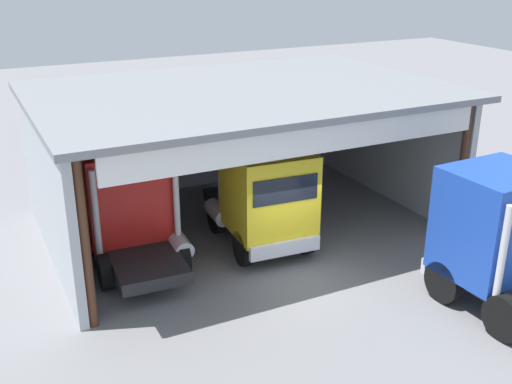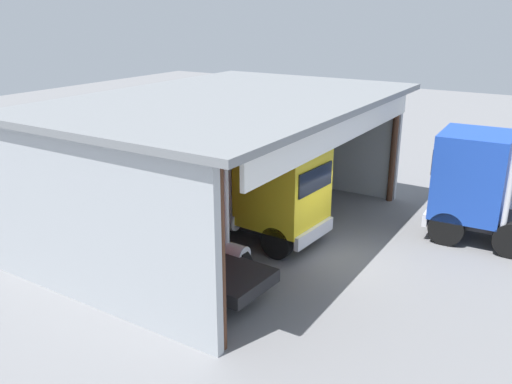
# 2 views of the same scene
# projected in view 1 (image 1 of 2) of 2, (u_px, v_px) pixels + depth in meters

# --- Properties ---
(ground_plane) EXTENTS (80.00, 80.00, 0.00)m
(ground_plane) POSITION_uv_depth(u_px,v_px,m) (301.00, 276.00, 17.88)
(ground_plane) COLOR slate
(ground_plane) RESTS_ON ground
(workshop_shed) EXTENTS (13.01, 9.04, 4.77)m
(workshop_shed) POSITION_uv_depth(u_px,v_px,m) (229.00, 126.00, 20.83)
(workshop_shed) COLOR #ADB2B7
(workshop_shed) RESTS_ON ground
(truck_red_center_right_bay) EXTENTS (2.76, 4.86, 3.52)m
(truck_red_center_right_bay) POSITION_uv_depth(u_px,v_px,m) (129.00, 201.00, 18.30)
(truck_red_center_right_bay) COLOR red
(truck_red_center_right_bay) RESTS_ON ground
(truck_yellow_left_bay) EXTENTS (2.60, 5.25, 3.32)m
(truck_yellow_left_bay) POSITION_uv_depth(u_px,v_px,m) (263.00, 197.00, 19.00)
(truck_yellow_left_bay) COLOR yellow
(truck_yellow_left_bay) RESTS_ON ground
(truck_blue_yard_outside) EXTENTS (2.77, 4.30, 3.67)m
(truck_blue_yard_outside) POSITION_uv_depth(u_px,v_px,m) (500.00, 236.00, 15.90)
(truck_blue_yard_outside) COLOR #1E47B7
(truck_blue_yard_outside) RESTS_ON ground
(oil_drum) EXTENTS (0.58, 0.58, 0.90)m
(oil_drum) POSITION_uv_depth(u_px,v_px,m) (298.00, 169.00, 25.36)
(oil_drum) COLOR #B21E19
(oil_drum) RESTS_ON ground
(tool_cart) EXTENTS (0.90, 0.60, 1.00)m
(tool_cart) POSITION_uv_depth(u_px,v_px,m) (299.00, 167.00, 25.44)
(tool_cart) COLOR red
(tool_cart) RESTS_ON ground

